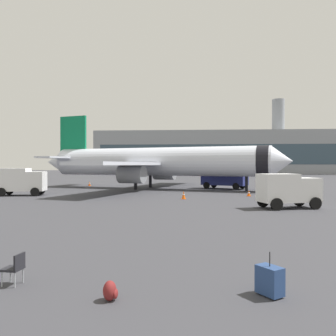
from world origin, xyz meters
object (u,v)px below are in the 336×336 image
Objects in this scene: cargo_van at (288,189)px; safety_cone_mid at (89,184)px; airplane_at_gate at (155,162)px; traveller_backpack at (110,291)px; fuel_truck at (224,176)px; service_truck at (21,180)px; rolling_suitcase at (270,280)px; safety_cone_near at (249,193)px; gate_chair at (15,267)px; safety_cone_far at (184,195)px.

safety_cone_mid is (-23.03, 26.01, -1.14)m from cargo_van.
traveller_backpack is (3.06, -38.56, -3.42)m from airplane_at_gate.
airplane_at_gate is 7.36× the size of cargo_van.
fuel_truck is 39.94m from traveller_backpack.
airplane_at_gate reaches higher than cargo_van.
cargo_van reaches higher than traveller_backpack.
service_truck is at bearing 120.58° from traveller_backpack.
traveller_backpack is at bearing -171.58° from rolling_suitcase.
airplane_at_gate reaches higher than safety_cone_near.
traveller_backpack is at bearing -17.29° from gate_chair.
safety_cone_far is (17.38, -2.65, -1.23)m from service_truck.
rolling_suitcase reaches higher than safety_cone_far.
gate_chair is at bearing -89.67° from airplane_at_gate.
fuel_truck is at bearing 5.23° from airplane_at_gate.
safety_cone_far reaches higher than traveller_backpack.
airplane_at_gate reaches higher than gate_chair.
fuel_truck is 7.48× the size of gate_chair.
fuel_truck is 21.27m from cargo_van.
safety_cone_near is 0.70× the size of gate_chair.
traveller_backpack is (-7.87, -28.34, -0.06)m from safety_cone_near.
cargo_van is at bearing -19.79° from service_truck.
safety_cone_far is 24.84m from traveller_backpack.
cargo_van is at bearing -82.31° from fuel_truck.
safety_cone_far is at bearing -152.24° from safety_cone_near.
safety_cone_near is 29.42m from traveller_backpack.
rolling_suitcase is (-5.22, -17.76, -1.06)m from cargo_van.
safety_cone_far is (15.05, -19.54, 0.07)m from safety_cone_mid.
service_truck reaches higher than gate_chair.
airplane_at_gate is 14.75m from safety_cone_far.
service_truck reaches higher than safety_cone_far.
safety_cone_mid is at bearing 127.61° from safety_cone_far.
airplane_at_gate reaches higher than safety_cone_far.
rolling_suitcase is at bearing -106.39° from cargo_van.
traveller_backpack is (-6.28, -39.41, -1.54)m from fuel_truck.
traveller_backpack is (16.23, -27.46, -1.37)m from service_truck.
safety_cone_far is at bearing 140.94° from cargo_van.
cargo_van is 7.97× the size of safety_cone_near.
gate_chair is at bearing -63.26° from service_truck.
traveller_backpack is (13.90, -44.35, -0.07)m from safety_cone_mid.
service_truck is at bearing 116.74° from gate_chair.
airplane_at_gate reaches higher than fuel_truck.
gate_chair is at bearing -75.73° from safety_cone_mid.
airplane_at_gate is 17.34m from service_truck.
gate_chair is (-11.97, -17.45, -0.95)m from cargo_van.
service_truck reaches higher than rolling_suitcase.
service_truck is (-13.17, -11.10, -2.05)m from airplane_at_gate.
fuel_truck is 10.75× the size of safety_cone_near.
safety_cone_far is 24.26m from gate_chair.
gate_chair is (-6.75, 0.31, 0.11)m from rolling_suitcase.
traveller_backpack is (-9.13, -18.34, -1.22)m from cargo_van.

